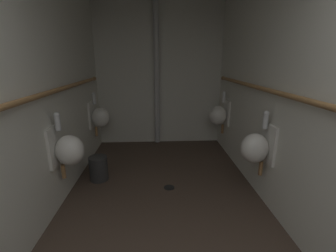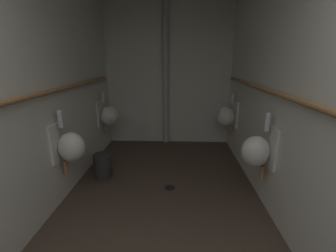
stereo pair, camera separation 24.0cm
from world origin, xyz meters
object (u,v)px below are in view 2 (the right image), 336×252
(urinal_right_mid, at_px, (258,150))
(waste_bin, at_px, (103,166))
(urinal_left_mid, at_px, (70,146))
(standpipe_back_wall, at_px, (166,76))
(urinal_left_far, at_px, (108,115))
(urinal_right_far, at_px, (227,116))
(floor_drain, at_px, (170,187))

(urinal_right_mid, height_order, waste_bin, urinal_right_mid)
(urinal_left_mid, xyz_separation_m, standpipe_back_wall, (0.98, 2.00, 0.64))
(urinal_right_mid, bearing_deg, standpipe_back_wall, 118.03)
(urinal_right_mid, bearing_deg, waste_bin, 162.37)
(urinal_left_mid, relative_size, urinal_right_mid, 1.00)
(urinal_left_far, distance_m, waste_bin, 1.07)
(urinal_right_far, distance_m, standpipe_back_wall, 1.35)
(standpipe_back_wall, bearing_deg, waste_bin, -119.92)
(urinal_right_far, relative_size, waste_bin, 2.22)
(urinal_left_far, relative_size, urinal_right_far, 1.00)
(urinal_right_mid, distance_m, standpipe_back_wall, 2.40)
(standpipe_back_wall, xyz_separation_m, waste_bin, (-0.83, -1.44, -1.16))
(urinal_right_far, bearing_deg, urinal_left_mid, -143.77)
(urinal_right_mid, distance_m, waste_bin, 2.07)
(urinal_left_mid, relative_size, standpipe_back_wall, 0.29)
(standpipe_back_wall, relative_size, waste_bin, 7.66)
(urinal_left_mid, xyz_separation_m, floor_drain, (1.12, 0.29, -0.68))
(urinal_right_mid, height_order, floor_drain, urinal_right_mid)
(urinal_right_mid, bearing_deg, urinal_right_far, 90.00)
(urinal_left_mid, bearing_deg, waste_bin, 74.48)
(urinal_left_far, bearing_deg, floor_drain, -46.93)
(standpipe_back_wall, distance_m, waste_bin, 2.02)
(urinal_right_far, relative_size, standpipe_back_wall, 0.29)
(urinal_left_far, bearing_deg, urinal_right_mid, -36.56)
(urinal_left_mid, xyz_separation_m, urinal_left_far, (0.00, 1.49, 0.00))
(urinal_right_mid, distance_m, urinal_right_far, 1.56)
(urinal_left_far, relative_size, standpipe_back_wall, 0.29)
(urinal_left_mid, xyz_separation_m, urinal_right_mid, (2.07, -0.05, 0.00))
(waste_bin, bearing_deg, floor_drain, -15.64)
(urinal_right_mid, xyz_separation_m, waste_bin, (-1.91, 0.61, -0.51))
(urinal_right_far, xyz_separation_m, waste_bin, (-1.91, -0.95, -0.51))
(urinal_left_mid, height_order, waste_bin, urinal_left_mid)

